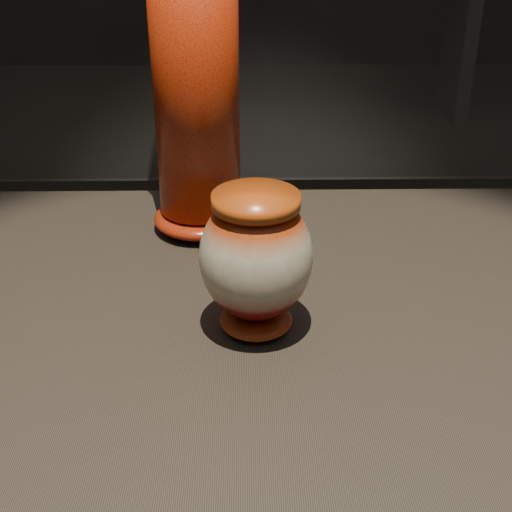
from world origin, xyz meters
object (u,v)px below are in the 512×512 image
at_px(main_vase, 256,258).
at_px(back_shelf, 321,11).
at_px(display_plinth, 358,483).
at_px(tall_vase, 196,86).

relative_size(main_vase, back_shelf, 0.09).
bearing_deg(back_shelf, main_vase, -96.78).
distance_m(display_plinth, tall_vase, 0.59).
bearing_deg(tall_vase, main_vase, -73.69).
relative_size(tall_vase, back_shelf, 0.23).
xyz_separation_m(main_vase, tall_vase, (-0.08, 0.27, 0.12)).
bearing_deg(back_shelf, tall_vase, -98.59).
bearing_deg(main_vase, display_plinth, 4.88).
distance_m(tall_vase, back_shelf, 3.51).
bearing_deg(back_shelf, display_plinth, -94.63).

